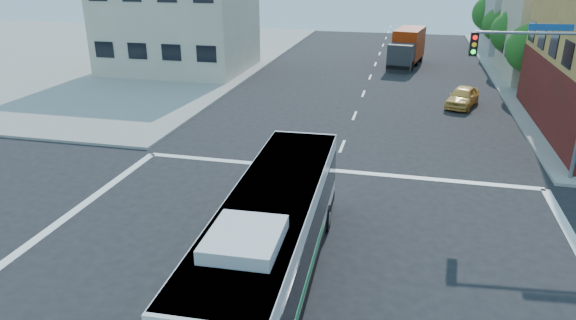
# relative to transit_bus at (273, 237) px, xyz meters

# --- Properties ---
(ground) EXTENTS (120.00, 120.00, 0.00)m
(ground) POSITION_rel_transit_bus_xyz_m (0.40, 0.13, -1.69)
(ground) COLOR black
(ground) RESTS_ON ground
(sidewalk_nw) EXTENTS (50.00, 50.00, 0.15)m
(sidewalk_nw) POSITION_rel_transit_bus_xyz_m (-34.60, 35.13, -1.62)
(sidewalk_nw) COLOR gray
(sidewalk_nw) RESTS_ON ground
(building_east_far) EXTENTS (12.06, 10.06, 10.00)m
(building_east_far) POSITION_rel_transit_bus_xyz_m (17.38, 48.11, 3.32)
(building_east_far) COLOR gray
(building_east_far) RESTS_ON ground
(building_west) EXTENTS (12.06, 10.06, 8.00)m
(building_west) POSITION_rel_transit_bus_xyz_m (-16.61, 30.11, 2.32)
(building_west) COLOR beige
(building_west) RESTS_ON ground
(signal_mast_ne) EXTENTS (7.91, 1.13, 8.07)m
(signal_mast_ne) POSITION_rel_transit_bus_xyz_m (9.48, 10.75, 3.29)
(signal_mast_ne) COLOR slate
(signal_mast_ne) RESTS_ON ground
(street_tree_a) EXTENTS (3.60, 3.60, 5.53)m
(street_tree_a) POSITION_rel_transit_bus_xyz_m (12.31, 28.05, 1.90)
(street_tree_a) COLOR #321C12
(street_tree_a) RESTS_ON ground
(street_tree_b) EXTENTS (3.80, 3.80, 5.79)m
(street_tree_b) POSITION_rel_transit_bus_xyz_m (12.31, 36.05, 2.06)
(street_tree_b) COLOR #321C12
(street_tree_b) RESTS_ON ground
(street_tree_c) EXTENTS (3.40, 3.40, 5.29)m
(street_tree_c) POSITION_rel_transit_bus_xyz_m (12.31, 44.05, 1.77)
(street_tree_c) COLOR #321C12
(street_tree_c) RESTS_ON ground
(street_tree_d) EXTENTS (4.00, 4.00, 6.03)m
(street_tree_d) POSITION_rel_transit_bus_xyz_m (12.31, 52.05, 2.19)
(street_tree_d) COLOR #321C12
(street_tree_d) RESTS_ON ground
(transit_bus) EXTENTS (2.90, 11.75, 3.46)m
(transit_bus) POSITION_rel_transit_bus_xyz_m (0.00, 0.00, 0.00)
(transit_bus) COLOR black
(transit_bus) RESTS_ON ground
(box_truck) EXTENTS (3.36, 7.74, 3.37)m
(box_truck) POSITION_rel_transit_bus_xyz_m (3.25, 36.98, -0.06)
(box_truck) COLOR #2B2B30
(box_truck) RESTS_ON ground
(parked_car) EXTENTS (2.79, 4.35, 1.38)m
(parked_car) POSITION_rel_transit_bus_xyz_m (7.35, 23.11, -1.00)
(parked_car) COLOR gold
(parked_car) RESTS_ON ground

